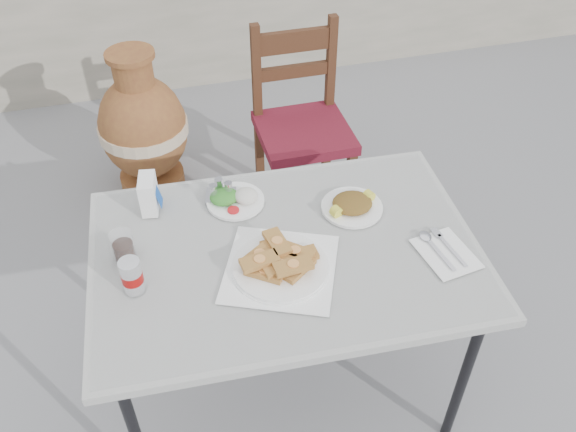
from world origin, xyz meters
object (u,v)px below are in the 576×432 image
object	(u,v)px
cafe_table	(286,260)
condiment_caddy	(221,192)
pide_plate	(280,262)
napkin_holder	(149,194)
salad_chopped_plate	(352,205)
terracotta_urn	(144,129)
salad_rice_plate	(235,198)
chair	(302,125)
soda_can	(132,276)
cola_glass	(123,248)

from	to	relation	value
cafe_table	condiment_caddy	size ratio (longest dim) A/B	10.50
pide_plate	napkin_holder	xyz separation A→B (m)	(-0.34, 0.38, 0.03)
salad_chopped_plate	terracotta_urn	bearing A→B (deg)	116.96
salad_rice_plate	terracotta_urn	bearing A→B (deg)	103.27
chair	napkin_holder	bearing A→B (deg)	-135.98
cafe_table	salad_rice_plate	size ratio (longest dim) A/B	6.37
salad_chopped_plate	condiment_caddy	size ratio (longest dim) A/B	1.73
salad_chopped_plate	condiment_caddy	bearing A→B (deg)	157.36
pide_plate	salad_rice_plate	world-z (taller)	pide_plate
napkin_holder	terracotta_urn	xyz separation A→B (m)	(0.01, 1.04, -0.43)
pide_plate	soda_can	size ratio (longest dim) A/B	3.81
soda_can	cafe_table	bearing A→B (deg)	5.06
soda_can	salad_chopped_plate	bearing A→B (deg)	12.84
salad_chopped_plate	terracotta_urn	size ratio (longest dim) A/B	0.27
salad_rice_plate	napkin_holder	distance (m)	0.28
terracotta_urn	napkin_holder	bearing A→B (deg)	-90.80
cafe_table	napkin_holder	world-z (taller)	napkin_holder
pide_plate	chair	distance (m)	1.17
napkin_holder	condiment_caddy	size ratio (longest dim) A/B	1.04
salad_rice_plate	cafe_table	bearing A→B (deg)	-67.58
terracotta_urn	pide_plate	bearing A→B (deg)	-77.09
salad_rice_plate	napkin_holder	xyz separation A→B (m)	(-0.27, 0.04, 0.04)
napkin_holder	terracotta_urn	distance (m)	1.13
chair	cafe_table	bearing A→B (deg)	-108.88
pide_plate	terracotta_urn	size ratio (longest dim) A/B	0.55
napkin_holder	condiment_caddy	xyz separation A→B (m)	(0.23, -0.01, -0.04)
cafe_table	salad_chopped_plate	distance (m)	0.29
pide_plate	salad_rice_plate	bearing A→B (deg)	101.73
pide_plate	terracotta_urn	distance (m)	1.51
pide_plate	condiment_caddy	size ratio (longest dim) A/B	3.60
napkin_holder	salad_rice_plate	bearing A→B (deg)	0.22
cafe_table	salad_rice_plate	bearing A→B (deg)	112.42
salad_rice_plate	soda_can	distance (m)	0.46
salad_rice_plate	salad_chopped_plate	xyz separation A→B (m)	(0.36, -0.13, -0.00)
chair	salad_rice_plate	bearing A→B (deg)	-121.23
soda_can	napkin_holder	distance (m)	0.35
terracotta_urn	salad_chopped_plate	bearing A→B (deg)	-63.04
chair	terracotta_urn	distance (m)	0.80
soda_can	cola_glass	xyz separation A→B (m)	(-0.02, 0.13, -0.01)
salad_rice_plate	cola_glass	xyz separation A→B (m)	(-0.37, -0.16, 0.02)
cafe_table	salad_chopped_plate	xyz separation A→B (m)	(0.26, 0.12, 0.07)
cola_glass	chair	distance (m)	1.25
condiment_caddy	terracotta_urn	bearing A→B (deg)	101.63
napkin_holder	chair	xyz separation A→B (m)	(0.72, 0.69, -0.30)
salad_rice_plate	soda_can	size ratio (longest dim) A/B	1.75
soda_can	napkin_holder	xyz separation A→B (m)	(0.08, 0.34, 0.01)
napkin_holder	chair	size ratio (longest dim) A/B	0.13
pide_plate	terracotta_urn	world-z (taller)	pide_plate
salad_chopped_plate	chair	world-z (taller)	chair
napkin_holder	terracotta_urn	bearing A→B (deg)	98.75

